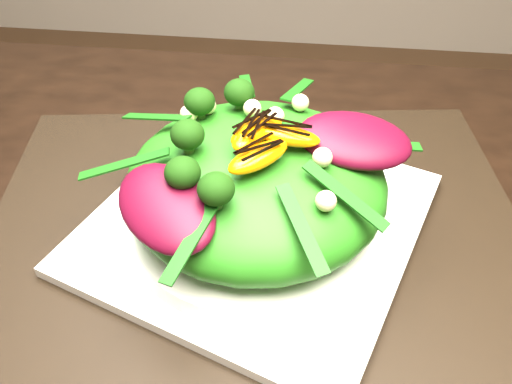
# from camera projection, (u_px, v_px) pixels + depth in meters

# --- Properties ---
(dining_table) EXTENTS (1.60, 0.90, 0.75)m
(dining_table) POSITION_uv_depth(u_px,v_px,m) (25.00, 311.00, 0.48)
(dining_table) COLOR black
(dining_table) RESTS_ON floor
(placemat) EXTENTS (0.57, 0.46, 0.00)m
(placemat) POSITION_uv_depth(u_px,v_px,m) (256.00, 227.00, 0.52)
(placemat) COLOR black
(placemat) RESTS_ON dining_table
(plate_base) EXTENTS (0.37, 0.37, 0.01)m
(plate_base) POSITION_uv_depth(u_px,v_px,m) (256.00, 222.00, 0.52)
(plate_base) COLOR silver
(plate_base) RESTS_ON placemat
(salad_bowl) EXTENTS (0.25, 0.25, 0.02)m
(salad_bowl) POSITION_uv_depth(u_px,v_px,m) (256.00, 211.00, 0.51)
(salad_bowl) COLOR white
(salad_bowl) RESTS_ON plate_base
(lettuce_mound) EXTENTS (0.23, 0.23, 0.08)m
(lettuce_mound) POSITION_uv_depth(u_px,v_px,m) (256.00, 181.00, 0.48)
(lettuce_mound) COLOR #266F14
(lettuce_mound) RESTS_ON salad_bowl
(radicchio_leaf) EXTENTS (0.10, 0.07, 0.02)m
(radicchio_leaf) POSITION_uv_depth(u_px,v_px,m) (355.00, 140.00, 0.46)
(radicchio_leaf) COLOR #410617
(radicchio_leaf) RESTS_ON lettuce_mound
(orange_segment) EXTENTS (0.06, 0.05, 0.01)m
(orange_segment) POSITION_uv_depth(u_px,v_px,m) (244.00, 117.00, 0.48)
(orange_segment) COLOR orange
(orange_segment) RESTS_ON lettuce_mound
(broccoli_floret) EXTENTS (0.04, 0.04, 0.04)m
(broccoli_floret) POSITION_uv_depth(u_px,v_px,m) (208.00, 105.00, 0.48)
(broccoli_floret) COLOR black
(broccoli_floret) RESTS_ON lettuce_mound
(macadamia_nut) EXTENTS (0.02, 0.02, 0.02)m
(macadamia_nut) POSITION_uv_depth(u_px,v_px,m) (278.00, 161.00, 0.43)
(macadamia_nut) COLOR beige
(macadamia_nut) RESTS_ON lettuce_mound
(balsamic_drizzle) EXTENTS (0.04, 0.03, 0.00)m
(balsamic_drizzle) POSITION_uv_depth(u_px,v_px,m) (244.00, 110.00, 0.47)
(balsamic_drizzle) COLOR black
(balsamic_drizzle) RESTS_ON orange_segment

